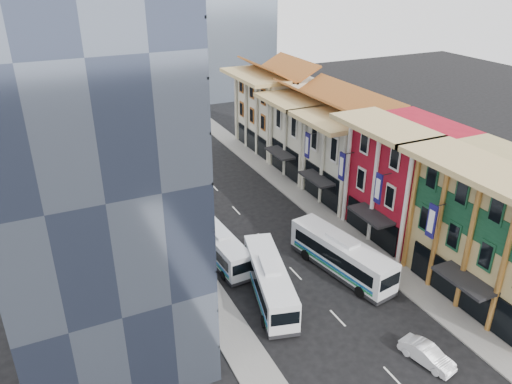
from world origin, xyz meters
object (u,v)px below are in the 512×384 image
bus_left_near (270,280)px  bus_left_far (219,245)px  shophouse_tan (506,234)px  office_tower (74,132)px  bus_right (341,255)px  sedan_right (427,355)px

bus_left_near → bus_left_far: 7.59m
shophouse_tan → office_tower: (-31.00, 14.00, 9.00)m
office_tower → bus_left_near: 19.68m
bus_left_near → bus_left_far: size_ratio=1.10×
bus_right → sedan_right: (-0.83, -12.29, -1.17)m
shophouse_tan → sedan_right: size_ratio=3.39×
shophouse_tan → bus_right: 13.83m
bus_left_near → bus_left_far: bearing=117.1°
shophouse_tan → office_tower: office_tower is taller
office_tower → bus_left_far: (11.50, 1.25, -13.40)m
shophouse_tan → office_tower: 35.19m
bus_left_near → sedan_right: (6.89, -11.64, -1.08)m
bus_right → sedan_right: size_ratio=2.80×
bus_right → sedan_right: bus_right is taller
bus_left_near → shophouse_tan: bearing=-9.6°
bus_right → bus_left_far: bearing=134.4°
shophouse_tan → bus_left_far: shophouse_tan is taller
office_tower → bus_left_far: size_ratio=3.02×
bus_left_far → bus_right: bearing=-39.0°
office_tower → bus_left_near: (13.19, -6.15, -13.24)m
bus_left_far → shophouse_tan: bearing=-41.4°
bus_left_near → bus_right: 7.75m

